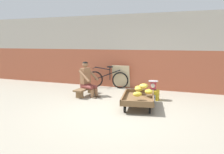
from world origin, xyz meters
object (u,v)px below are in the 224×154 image
(plastic_crate, at_px, (153,95))
(shopping_bag, at_px, (152,99))
(banana_cart, at_px, (138,99))
(weighing_scale, at_px, (153,85))
(sign_board, at_px, (121,77))
(vendor_seated, at_px, (87,79))
(low_bench, at_px, (86,90))
(bicycle_near_left, at_px, (107,79))

(plastic_crate, xyz_separation_m, shopping_bag, (0.05, -0.44, -0.03))
(banana_cart, xyz_separation_m, weighing_scale, (0.22, 0.98, 0.21))
(weighing_scale, xyz_separation_m, sign_board, (-1.50, 1.38, -0.01))
(weighing_scale, bearing_deg, banana_cart, -102.90)
(plastic_crate, bearing_deg, vendor_seated, -172.57)
(shopping_bag, bearing_deg, sign_board, 130.46)
(banana_cart, xyz_separation_m, plastic_crate, (0.22, 0.98, -0.09))
(vendor_seated, relative_size, plastic_crate, 3.17)
(weighing_scale, bearing_deg, shopping_bag, -83.92)
(low_bench, distance_m, sign_board, 1.79)
(shopping_bag, bearing_deg, bicycle_near_left, 141.33)
(low_bench, bearing_deg, vendor_seated, -19.16)
(vendor_seated, distance_m, bicycle_near_left, 1.50)
(plastic_crate, relative_size, bicycle_near_left, 0.22)
(low_bench, xyz_separation_m, sign_board, (0.71, 1.63, 0.24))
(plastic_crate, bearing_deg, bicycle_near_left, 149.03)
(banana_cart, xyz_separation_m, sign_board, (-1.28, 2.36, 0.20))
(banana_cart, bearing_deg, sign_board, 118.46)
(low_bench, relative_size, bicycle_near_left, 0.67)
(plastic_crate, distance_m, sign_board, 2.06)
(shopping_bag, bearing_deg, banana_cart, -116.53)
(plastic_crate, relative_size, sign_board, 0.41)
(low_bench, bearing_deg, sign_board, 66.58)
(banana_cart, xyz_separation_m, low_bench, (-1.99, 0.73, -0.04))
(banana_cart, distance_m, sign_board, 2.69)
(weighing_scale, relative_size, sign_board, 0.34)
(low_bench, height_order, weighing_scale, weighing_scale)
(banana_cart, relative_size, weighing_scale, 5.25)
(low_bench, bearing_deg, plastic_crate, 6.41)
(low_bench, height_order, sign_board, sign_board)
(banana_cart, relative_size, bicycle_near_left, 0.95)
(low_bench, xyz_separation_m, bicycle_near_left, (0.21, 1.45, 0.15))
(vendor_seated, bearing_deg, bicycle_near_left, 85.22)
(sign_board, bearing_deg, plastic_crate, -42.54)
(low_bench, relative_size, vendor_seated, 0.98)
(vendor_seated, height_order, plastic_crate, vendor_seated)
(banana_cart, relative_size, low_bench, 1.41)
(bicycle_near_left, bearing_deg, shopping_bag, -38.67)
(banana_cart, distance_m, bicycle_near_left, 2.82)
(low_bench, distance_m, shopping_bag, 2.27)
(vendor_seated, relative_size, sign_board, 1.28)
(bicycle_near_left, distance_m, sign_board, 0.54)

